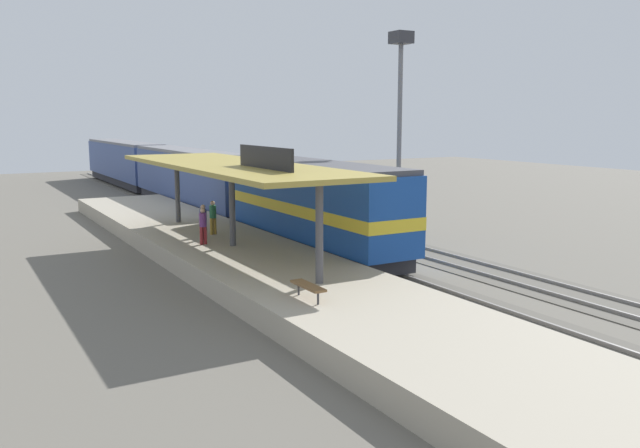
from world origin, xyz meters
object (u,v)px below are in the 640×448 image
object	(u,v)px
platform_bench	(308,286)
locomotive	(312,205)
person_boarding	(213,216)
person_walking	(203,224)
passenger_carriage_front	(193,178)
freight_car	(312,192)
light_mast	(400,89)
person_waiting	(203,220)
passenger_carriage_rear	(124,162)

from	to	relation	value
platform_bench	locomotive	xyz separation A→B (m)	(6.00, 10.42, 1.07)
person_boarding	person_walking	bearing A→B (deg)	-120.71
locomotive	person_walking	distance (m)	5.70
passenger_carriage_front	person_boarding	distance (m)	16.07
passenger_carriage_front	freight_car	bearing A→B (deg)	-64.77
person_boarding	passenger_carriage_front	bearing A→B (deg)	74.40
passenger_carriage_front	person_walking	size ratio (longest dim) A/B	11.70
locomotive	freight_car	xyz separation A→B (m)	(4.60, 8.24, -0.44)
passenger_carriage_front	person_boarding	world-z (taller)	passenger_carriage_front
platform_bench	light_mast	size ratio (longest dim) A/B	0.15
locomotive	person_boarding	size ratio (longest dim) A/B	8.44
platform_bench	freight_car	xyz separation A→B (m)	(10.60, 18.66, 0.63)
locomotive	freight_car	world-z (taller)	locomotive
locomotive	passenger_carriage_front	size ratio (longest dim) A/B	0.72
freight_car	person_waiting	bearing A→B (deg)	-145.16
passenger_carriage_front	person_walking	distance (m)	18.64
platform_bench	person_waiting	xyz separation A→B (m)	(0.75, 11.80, 0.51)
locomotive	passenger_carriage_front	xyz separation A→B (m)	(0.00, 18.00, -0.10)
platform_bench	person_walking	world-z (taller)	person_walking
person_waiting	person_boarding	distance (m)	1.48
locomotive	passenger_carriage_front	bearing A→B (deg)	90.00
passenger_carriage_front	person_boarding	bearing A→B (deg)	-105.60
passenger_carriage_rear	platform_bench	bearing A→B (deg)	-96.95
freight_car	person_boarding	world-z (taller)	freight_car
light_mast	person_walking	xyz separation A→B (m)	(-13.47, -2.99, -6.54)
freight_car	platform_bench	bearing A→B (deg)	-119.60
freight_car	light_mast	bearing A→B (deg)	-57.38
person_waiting	passenger_carriage_front	bearing A→B (deg)	72.47
platform_bench	locomotive	size ratio (longest dim) A/B	0.12
locomotive	platform_bench	bearing A→B (deg)	-119.93
passenger_carriage_rear	person_walking	world-z (taller)	passenger_carriage_rear
locomotive	person_boarding	xyz separation A→B (m)	(-4.32, 2.53, -0.56)
passenger_carriage_rear	person_boarding	world-z (taller)	passenger_carriage_rear
locomotive	light_mast	world-z (taller)	light_mast
passenger_carriage_rear	passenger_carriage_front	bearing A→B (deg)	-90.00
passenger_carriage_front	person_boarding	size ratio (longest dim) A/B	11.70
person_waiting	person_walking	world-z (taller)	same
person_walking	person_boarding	world-z (taller)	same
person_waiting	light_mast	bearing A→B (deg)	8.10
light_mast	platform_bench	bearing A→B (deg)	-135.29
locomotive	person_walking	xyz separation A→B (m)	(-5.67, 0.25, -0.56)
passenger_carriage_front	light_mast	world-z (taller)	light_mast
passenger_carriage_rear	person_waiting	xyz separation A→B (m)	(-5.25, -37.42, -0.46)
passenger_carriage_rear	freight_car	size ratio (longest dim) A/B	1.67
platform_bench	person_boarding	size ratio (longest dim) A/B	0.99
person_walking	person_boarding	xyz separation A→B (m)	(1.35, 2.28, 0.00)
freight_car	light_mast	xyz separation A→B (m)	(3.20, -5.00, 6.43)
platform_bench	person_walking	xyz separation A→B (m)	(0.33, 10.67, 0.51)
locomotive	light_mast	xyz separation A→B (m)	(7.80, 3.24, 5.99)
passenger_carriage_rear	person_waiting	size ratio (longest dim) A/B	11.70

